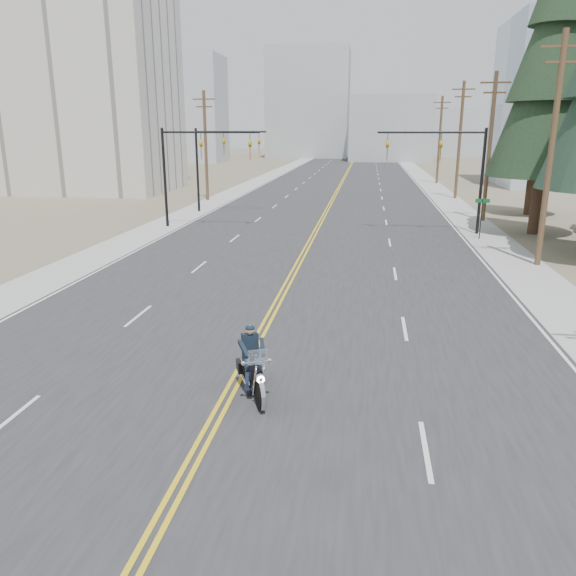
% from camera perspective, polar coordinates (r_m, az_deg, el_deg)
% --- Properties ---
extents(ground_plane, '(400.00, 400.00, 0.00)m').
position_cam_1_polar(ground_plane, '(10.65, -14.71, -25.13)').
color(ground_plane, '#776D56').
rests_on(ground_plane, ground).
extents(road, '(20.00, 200.00, 0.01)m').
position_cam_1_polar(road, '(77.71, 5.50, 10.66)').
color(road, '#303033').
rests_on(road, ground).
extents(sidewalk_left, '(3.00, 200.00, 0.01)m').
position_cam_1_polar(sidewalk_left, '(79.06, -3.00, 10.80)').
color(sidewalk_left, '#A5A5A0').
rests_on(sidewalk_left, ground).
extents(sidewalk_right, '(3.00, 200.00, 0.01)m').
position_cam_1_polar(sidewalk_right, '(78.04, 14.10, 10.29)').
color(sidewalk_right, '#A5A5A0').
rests_on(sidewalk_right, ground).
extents(traffic_mast_left, '(7.10, 0.26, 7.00)m').
position_cam_1_polar(traffic_mast_left, '(41.30, -9.82, 12.88)').
color(traffic_mast_left, black).
rests_on(traffic_mast_left, ground).
extents(traffic_mast_right, '(7.10, 0.26, 7.00)m').
position_cam_1_polar(traffic_mast_right, '(39.75, 16.32, 12.39)').
color(traffic_mast_right, black).
rests_on(traffic_mast_right, ground).
extents(traffic_mast_far, '(6.10, 0.26, 7.00)m').
position_cam_1_polar(traffic_mast_far, '(49.07, -7.32, 13.34)').
color(traffic_mast_far, black).
rests_on(traffic_mast_far, ground).
extents(street_sign, '(0.90, 0.06, 2.62)m').
position_cam_1_polar(street_sign, '(38.37, 19.07, 7.34)').
color(street_sign, black).
rests_on(street_sign, ground).
extents(utility_pole_b, '(2.20, 0.30, 11.50)m').
position_cam_1_polar(utility_pole_b, '(31.64, 25.20, 12.72)').
color(utility_pole_b, brown).
rests_on(utility_pole_b, ground).
extents(utility_pole_c, '(2.20, 0.30, 11.00)m').
position_cam_1_polar(utility_pole_c, '(46.22, 19.81, 13.48)').
color(utility_pole_c, brown).
rests_on(utility_pole_c, ground).
extents(utility_pole_d, '(2.20, 0.30, 11.50)m').
position_cam_1_polar(utility_pole_d, '(60.99, 17.05, 14.30)').
color(utility_pole_d, brown).
rests_on(utility_pole_d, ground).
extents(utility_pole_e, '(2.20, 0.30, 11.00)m').
position_cam_1_polar(utility_pole_e, '(77.85, 15.15, 14.44)').
color(utility_pole_e, brown).
rests_on(utility_pole_e, ground).
extents(utility_pole_left, '(2.20, 0.30, 10.50)m').
position_cam_1_polar(utility_pole_left, '(57.61, -8.37, 14.25)').
color(utility_pole_left, brown).
rests_on(utility_pole_left, ground).
extents(apartment_block, '(18.00, 14.00, 30.00)m').
position_cam_1_polar(apartment_block, '(70.30, -20.12, 21.55)').
color(apartment_block, silver).
rests_on(apartment_block, ground).
extents(haze_bldg_a, '(14.00, 12.00, 22.00)m').
position_cam_1_polar(haze_bldg_a, '(128.30, -9.90, 17.43)').
color(haze_bldg_a, '#B7BCC6').
rests_on(haze_bldg_a, ground).
extents(haze_bldg_b, '(18.00, 14.00, 14.00)m').
position_cam_1_polar(haze_bldg_b, '(132.40, 10.36, 15.62)').
color(haze_bldg_b, '#ADB2B7').
rests_on(haze_bldg_b, ground).
extents(haze_bldg_c, '(16.00, 12.00, 18.00)m').
position_cam_1_polar(haze_bldg_c, '(122.88, 26.29, 15.24)').
color(haze_bldg_c, '#B7BCC6').
rests_on(haze_bldg_c, ground).
extents(haze_bldg_d, '(20.00, 15.00, 26.00)m').
position_cam_1_polar(haze_bldg_d, '(148.26, 2.12, 18.17)').
color(haze_bldg_d, '#ADB2B7').
rests_on(haze_bldg_d, ground).
extents(haze_bldg_e, '(14.00, 14.00, 12.00)m').
position_cam_1_polar(haze_bldg_e, '(158.78, 16.37, 14.89)').
color(haze_bldg_e, '#B7BCC6').
rests_on(haze_bldg_e, ground).
extents(haze_bldg_f, '(12.00, 12.00, 16.00)m').
position_cam_1_polar(haze_bldg_f, '(147.38, -13.80, 15.82)').
color(haze_bldg_f, '#ADB2B7').
rests_on(haze_bldg_f, ground).
extents(motorcyclist, '(1.88, 2.61, 1.87)m').
position_cam_1_polar(motorcyclist, '(15.02, -3.58, -7.57)').
color(motorcyclist, black).
rests_on(motorcyclist, ground).
extents(conifer_tall, '(6.96, 6.96, 19.33)m').
position_cam_1_polar(conifer_tall, '(41.75, 25.33, 20.19)').
color(conifer_tall, '#382619').
rests_on(conifer_tall, ground).
extents(conifer_far, '(5.73, 5.73, 15.36)m').
position_cam_1_polar(conifer_far, '(51.21, 24.25, 16.65)').
color(conifer_far, '#382619').
rests_on(conifer_far, ground).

